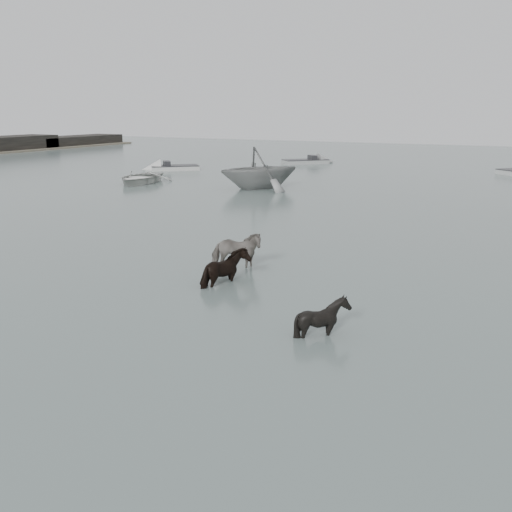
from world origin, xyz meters
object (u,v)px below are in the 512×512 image
pony_black (323,310)px  rowboat_lead (140,176)px  pony_pinto (236,246)px  pony_dark (226,262)px

pony_black → rowboat_lead: (-20.03, 19.32, -0.11)m
pony_pinto → pony_dark: (0.58, -1.63, -0.03)m
pony_pinto → pony_dark: size_ratio=1.23×
pony_black → pony_pinto: bearing=46.5°
pony_dark → pony_black: 4.37m
pony_pinto → rowboat_lead: pony_pinto is taller
pony_pinto → rowboat_lead: size_ratio=0.36×
pony_dark → rowboat_lead: (-16.30, 17.03, -0.19)m
pony_pinto → pony_dark: 1.73m
pony_black → rowboat_lead: bearing=44.9°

